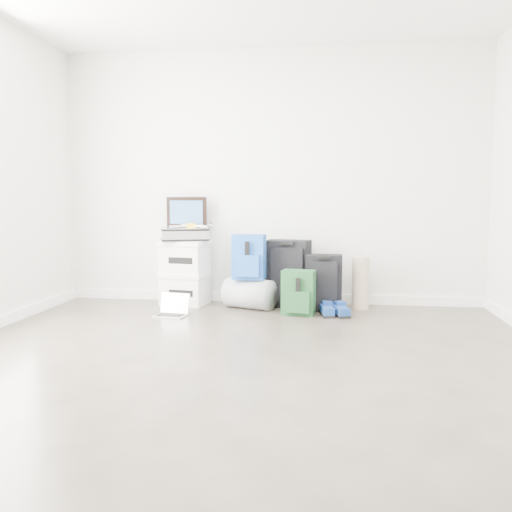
# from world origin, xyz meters

# --- Properties ---
(ground) EXTENTS (5.00, 5.00, 0.00)m
(ground) POSITION_xyz_m (0.00, 0.00, 0.00)
(ground) COLOR #342D26
(ground) RESTS_ON ground
(room_envelope) EXTENTS (4.52, 5.02, 2.71)m
(room_envelope) POSITION_xyz_m (0.00, 0.02, 1.72)
(room_envelope) COLOR silver
(room_envelope) RESTS_ON ground
(boxes_stack) EXTENTS (0.54, 0.46, 0.68)m
(boxes_stack) POSITION_xyz_m (-0.90, 2.28, 0.34)
(boxes_stack) COLOR white
(boxes_stack) RESTS_ON ground
(briefcase) EXTENTS (0.56, 0.48, 0.14)m
(briefcase) POSITION_xyz_m (-0.90, 2.28, 0.75)
(briefcase) COLOR #B2B2B7
(briefcase) RESTS_ON boxes_stack
(painting) EXTENTS (0.43, 0.03, 0.33)m
(painting) POSITION_xyz_m (-0.90, 2.37, 0.98)
(painting) COLOR black
(painting) RESTS_ON briefcase
(drone) EXTENTS (0.42, 0.42, 0.05)m
(drone) POSITION_xyz_m (-0.82, 2.26, 0.84)
(drone) COLOR yellow
(drone) RESTS_ON briefcase
(duffel_bag) EXTENTS (0.58, 0.48, 0.31)m
(duffel_bag) POSITION_xyz_m (-0.18, 2.12, 0.15)
(duffel_bag) COLOR #989AA0
(duffel_bag) RESTS_ON ground
(blue_backpack) EXTENTS (0.34, 0.26, 0.46)m
(blue_backpack) POSITION_xyz_m (-0.18, 2.09, 0.53)
(blue_backpack) COLOR #1A48AE
(blue_backpack) RESTS_ON duffel_bag
(large_suitcase) EXTENTS (0.49, 0.37, 0.70)m
(large_suitcase) POSITION_xyz_m (0.20, 2.28, 0.35)
(large_suitcase) COLOR black
(large_suitcase) RESTS_ON ground
(green_backpack) EXTENTS (0.33, 0.27, 0.44)m
(green_backpack) POSITION_xyz_m (0.33, 1.88, 0.21)
(green_backpack) COLOR #133621
(green_backpack) RESTS_ON ground
(carry_on) EXTENTS (0.36, 0.24, 0.57)m
(carry_on) POSITION_xyz_m (0.57, 2.11, 0.28)
(carry_on) COLOR black
(carry_on) RESTS_ON ground
(shoes) EXTENTS (0.30, 0.30, 0.09)m
(shoes) POSITION_xyz_m (0.67, 1.87, 0.05)
(shoes) COLOR black
(shoes) RESTS_ON ground
(rolled_rug) EXTENTS (0.18, 0.18, 0.54)m
(rolled_rug) POSITION_xyz_m (0.95, 2.26, 0.27)
(rolled_rug) COLOR tan
(rolled_rug) RESTS_ON ground
(laptop) EXTENTS (0.33, 0.26, 0.21)m
(laptop) POSITION_xyz_m (-0.87, 1.69, 0.05)
(laptop) COLOR silver
(laptop) RESTS_ON ground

